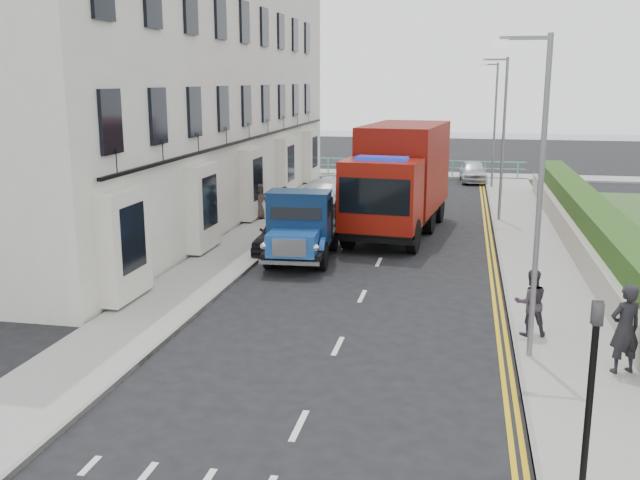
{
  "coord_description": "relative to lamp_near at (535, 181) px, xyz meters",
  "views": [
    {
      "loc": [
        2.7,
        -17.44,
        6.07
      ],
      "look_at": [
        -1.42,
        2.89,
        1.4
      ],
      "focal_mm": 40.0,
      "sensor_mm": 36.0,
      "label": 1
    }
  ],
  "objects": [
    {
      "name": "parked_car_mid",
      "position": [
        -7.78,
        13.98,
        -3.35
      ],
      "size": [
        1.84,
        4.06,
        1.29
      ],
      "primitive_type": "imported",
      "rotation": [
        0.0,
        0.0,
        0.12
      ],
      "color": "#559DB8",
      "rests_on": "ground"
    },
    {
      "name": "garden_east",
      "position": [
        3.03,
        11.0,
        -3.1
      ],
      "size": [
        1.45,
        28.0,
        1.75
      ],
      "color": "#B2AD9E",
      "rests_on": "ground"
    },
    {
      "name": "terrace_west",
      "position": [
        -13.65,
        15.0,
        3.17
      ],
      "size": [
        6.31,
        30.2,
        14.25
      ],
      "color": "silver",
      "rests_on": "ground"
    },
    {
      "name": "pedestrian_west_near",
      "position": [
        -8.58,
        12.47,
        -3.02
      ],
      "size": [
        1.07,
        0.91,
        1.71
      ],
      "primitive_type": "imported",
      "rotation": [
        0.0,
        0.0,
        3.73
      ],
      "color": "black",
      "rests_on": "pavement_west"
    },
    {
      "name": "lamp_far",
      "position": [
        0.0,
        26.0,
        0.0
      ],
      "size": [
        1.23,
        0.18,
        7.0
      ],
      "color": "slate",
      "rests_on": "ground"
    },
    {
      "name": "seafront_car_right",
      "position": [
        -0.91,
        28.61,
        -3.35
      ],
      "size": [
        1.76,
        3.86,
        1.29
      ],
      "primitive_type": "imported",
      "rotation": [
        0.0,
        0.0,
        0.07
      ],
      "color": "silver",
      "rests_on": "ground"
    },
    {
      "name": "pedestrian_west_far",
      "position": [
        -10.18,
        14.1,
        -3.11
      ],
      "size": [
        0.89,
        0.87,
        1.54
      ],
      "primitive_type": "imported",
      "rotation": [
        0.0,
        0.0,
        0.75
      ],
      "color": "#3E302C",
      "rests_on": "pavement_west"
    },
    {
      "name": "red_lorry",
      "position": [
        -3.97,
        12.95,
        -1.7
      ],
      "size": [
        3.68,
        8.5,
        4.32
      ],
      "rotation": [
        0.0,
        0.0,
        -0.11
      ],
      "color": "black",
      "rests_on": "ground"
    },
    {
      "name": "bedford_lorry",
      "position": [
        -6.78,
        7.38,
        -2.87
      ],
      "size": [
        2.33,
        5.28,
        2.44
      ],
      "rotation": [
        0.0,
        0.0,
        0.06
      ],
      "color": "black",
      "rests_on": "ground"
    },
    {
      "name": "seafront_railing",
      "position": [
        -4.18,
        30.2,
        -3.42
      ],
      "size": [
        13.0,
        0.08,
        1.11
      ],
      "color": "#59B2A5",
      "rests_on": "ground"
    },
    {
      "name": "lamp_mid",
      "position": [
        0.0,
        16.0,
        0.0
      ],
      "size": [
        1.23,
        0.18,
        7.0
      ],
      "color": "slate",
      "rests_on": "ground"
    },
    {
      "name": "parked_car_rear",
      "position": [
        -7.78,
        16.23,
        -3.22
      ],
      "size": [
        2.85,
        5.62,
        1.56
      ],
      "primitive_type": "imported",
      "rotation": [
        0.0,
        0.0,
        -0.13
      ],
      "color": "silver",
      "rests_on": "ground"
    },
    {
      "name": "lamp_near",
      "position": [
        0.0,
        0.0,
        0.0
      ],
      "size": [
        1.23,
        0.18,
        7.0
      ],
      "color": "slate",
      "rests_on": "ground"
    },
    {
      "name": "traffic_signal",
      "position": [
        0.42,
        -5.5,
        -1.92
      ],
      "size": [
        0.16,
        0.2,
        3.1
      ],
      "color": "black",
      "rests_on": "ground"
    },
    {
      "name": "ground",
      "position": [
        -4.18,
        2.0,
        -4.0
      ],
      "size": [
        120.0,
        120.0,
        0.0
      ],
      "primitive_type": "plane",
      "color": "black",
      "rests_on": "ground"
    },
    {
      "name": "pavement_east",
      "position": [
        1.12,
        11.0,
        -3.94
      ],
      "size": [
        2.6,
        38.0,
        0.12
      ],
      "primitive_type": "cube",
      "color": "gray",
      "rests_on": "ground"
    },
    {
      "name": "pedestrian_east_near",
      "position": [
        1.92,
        -0.59,
        -2.92
      ],
      "size": [
        0.82,
        0.7,
        1.91
      ],
      "primitive_type": "imported",
      "rotation": [
        0.0,
        0.0,
        3.56
      ],
      "color": "black",
      "rests_on": "pavement_east"
    },
    {
      "name": "promenade",
      "position": [
        -4.18,
        31.0,
        -3.94
      ],
      "size": [
        30.0,
        2.5,
        0.12
      ],
      "primitive_type": "cube",
      "color": "gray",
      "rests_on": "ground"
    },
    {
      "name": "seafront_car_left",
      "position": [
        -5.93,
        24.5,
        -3.24
      ],
      "size": [
        4.08,
        5.96,
        1.51
      ],
      "primitive_type": "imported",
      "rotation": [
        0.0,
        0.0,
        3.46
      ],
      "color": "black",
      "rests_on": "ground"
    },
    {
      "name": "sea_plane",
      "position": [
        -4.18,
        62.0,
        -4.0
      ],
      "size": [
        120.0,
        120.0,
        0.0
      ],
      "primitive_type": "plane",
      "color": "slate",
      "rests_on": "ground"
    },
    {
      "name": "parked_car_front",
      "position": [
        -7.78,
        9.0,
        -3.35
      ],
      "size": [
        1.67,
        3.84,
        1.29
      ],
      "primitive_type": "imported",
      "rotation": [
        0.0,
        0.0,
        -0.04
      ],
      "color": "black",
      "rests_on": "ground"
    },
    {
      "name": "pavement_west",
      "position": [
        -9.38,
        11.0,
        -3.94
      ],
      "size": [
        2.4,
        38.0,
        0.12
      ],
      "primitive_type": "cube",
      "color": "gray",
      "rests_on": "ground"
    },
    {
      "name": "pedestrian_east_far",
      "position": [
        0.22,
        1.34,
        -3.07
      ],
      "size": [
        0.88,
        0.74,
        1.61
      ],
      "primitive_type": "imported",
      "rotation": [
        0.0,
        0.0,
        3.33
      ],
      "color": "#352D37",
      "rests_on": "pavement_east"
    }
  ]
}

